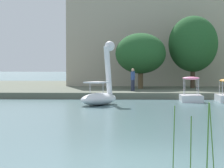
% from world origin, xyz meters
% --- Properties ---
extents(ground_plane, '(463.62, 463.62, 0.00)m').
position_xyz_m(ground_plane, '(0.00, 0.00, 0.00)').
color(ground_plane, slate).
extents(shore_bank_far, '(113.64, 27.19, 0.46)m').
position_xyz_m(shore_bank_far, '(0.00, 33.02, 0.23)').
color(shore_bank_far, '#5B6051').
rests_on(shore_bank_far, ground_plane).
extents(swan_boat, '(2.83, 3.33, 3.92)m').
position_xyz_m(swan_boat, '(-2.01, 15.02, 0.80)').
color(swan_boat, white).
rests_on(swan_boat, ground_plane).
extents(pedal_boat_pink, '(1.48, 2.27, 1.66)m').
position_xyz_m(pedal_boat_pink, '(3.88, 17.71, 0.41)').
color(pedal_boat_pink, white).
rests_on(pedal_boat_pink, ground_plane).
extents(tree_broadleaf_left, '(6.16, 6.16, 4.79)m').
position_xyz_m(tree_broadleaf_left, '(0.81, 25.72, 3.49)').
color(tree_broadleaf_left, brown).
rests_on(tree_broadleaf_left, shore_bank_far).
extents(tree_broadleaf_right, '(5.82, 5.67, 6.36)m').
position_xyz_m(tree_broadleaf_right, '(5.43, 26.58, 4.35)').
color(tree_broadleaf_right, '#423323').
rests_on(tree_broadleaf_right, shore_bank_far).
extents(person_on_path, '(0.32, 0.32, 1.75)m').
position_xyz_m(person_on_path, '(0.07, 21.85, 1.39)').
color(person_on_path, '#23283D').
rests_on(person_on_path, shore_bank_far).
extents(apartment_block, '(16.62, 12.73, 9.12)m').
position_xyz_m(apartment_block, '(1.99, 36.11, 5.02)').
color(apartment_block, '#B2A893').
rests_on(apartment_block, shore_bank_far).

